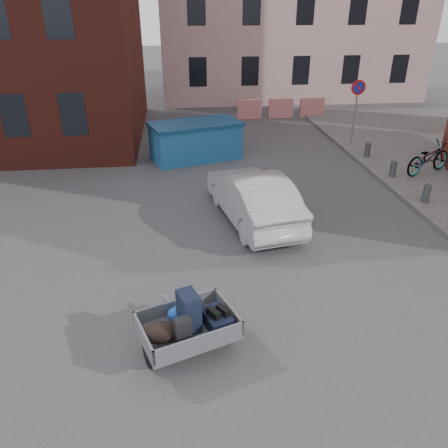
{
  "coord_description": "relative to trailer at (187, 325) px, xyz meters",
  "views": [
    {
      "loc": [
        -1.42,
        -7.97,
        5.54
      ],
      "look_at": [
        -0.45,
        0.68,
        1.1
      ],
      "focal_mm": 35.0,
      "sensor_mm": 36.0,
      "label": 1
    }
  ],
  "objects": [
    {
      "name": "silver_car",
      "position": [
        2.01,
        5.11,
        0.1
      ],
      "size": [
        2.28,
        4.53,
        1.42
      ],
      "primitive_type": "imported",
      "rotation": [
        0.0,
        0.0,
        3.33
      ],
      "color": "#A3A5AA",
      "rests_on": "ground"
    },
    {
      "name": "bollards",
      "position": [
        7.39,
        5.48,
        -0.21
      ],
      "size": [
        0.22,
        9.02,
        0.55
      ],
      "color": "#3A3A3D",
      "rests_on": "sidewalk"
    },
    {
      "name": "dumpster",
      "position": [
        0.73,
        10.76,
        0.11
      ],
      "size": [
        3.79,
        2.72,
        1.43
      ],
      "rotation": [
        0.0,
        0.0,
        0.31
      ],
      "color": "#205F9A",
      "rests_on": "ground"
    },
    {
      "name": "no_parking_sign",
      "position": [
        7.39,
        11.56,
        1.41
      ],
      "size": [
        0.6,
        0.09,
        2.65
      ],
      "color": "gray",
      "rests_on": "sidewalk"
    },
    {
      "name": "ground",
      "position": [
        1.39,
        2.08,
        -0.61
      ],
      "size": [
        120.0,
        120.0,
        0.0
      ],
      "primitive_type": "plane",
      "color": "#38383A",
      "rests_on": "ground"
    },
    {
      "name": "trailer",
      "position": [
        0.0,
        0.0,
        0.0
      ],
      "size": [
        1.88,
        1.98,
        1.2
      ],
      "rotation": [
        0.0,
        0.0,
        0.35
      ],
      "color": "black",
      "rests_on": "ground"
    },
    {
      "name": "bicycle",
      "position": [
        8.73,
        7.89,
        0.07
      ],
      "size": [
        2.23,
        1.54,
        1.11
      ],
      "primitive_type": "imported",
      "rotation": [
        0.0,
        0.0,
        2.0
      ],
      "color": "black",
      "rests_on": "sidewalk"
    },
    {
      "name": "barriers",
      "position": [
        5.59,
        17.08,
        -0.11
      ],
      "size": [
        4.7,
        0.18,
        1.0
      ],
      "color": "red",
      "rests_on": "ground"
    }
  ]
}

